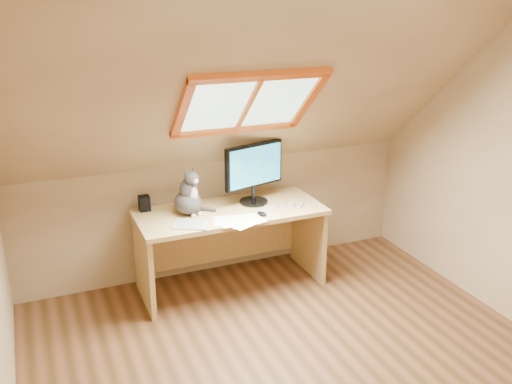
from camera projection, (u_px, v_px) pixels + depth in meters
name	position (u px, v px, depth m)	size (l,w,h in m)	color
ground	(309.00, 381.00, 3.67)	(3.50, 3.50, 0.00)	brown
room_shell	(325.00, 174.00, 3.12)	(3.52, 3.52, 2.41)	tan
desk	(228.00, 231.00, 4.76)	(1.52, 0.66, 0.69)	tan
monitor	(254.00, 170.00, 4.68)	(0.54, 0.23, 0.51)	black
cat	(188.00, 197.00, 4.51)	(0.30, 0.32, 0.40)	#4A4541
desk_speaker	(144.00, 203.00, 4.60)	(0.09, 0.09, 0.12)	black
graphics_tablet	(191.00, 225.00, 4.32)	(0.26, 0.19, 0.01)	#B2B2B7
mouse	(262.00, 214.00, 4.51)	(0.05, 0.09, 0.03)	black
papers	(238.00, 221.00, 4.40)	(0.35, 0.30, 0.01)	white
cables	(281.00, 207.00, 4.67)	(0.51, 0.26, 0.01)	silver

